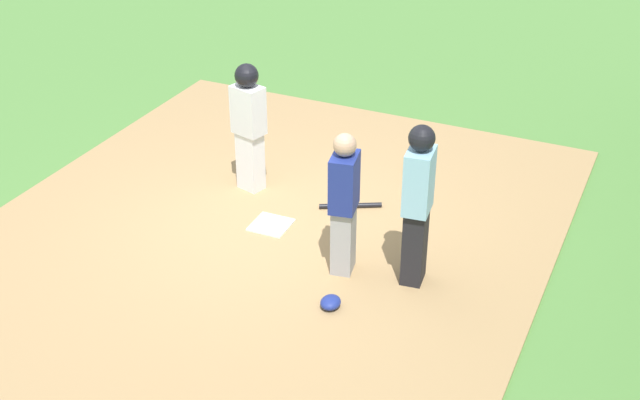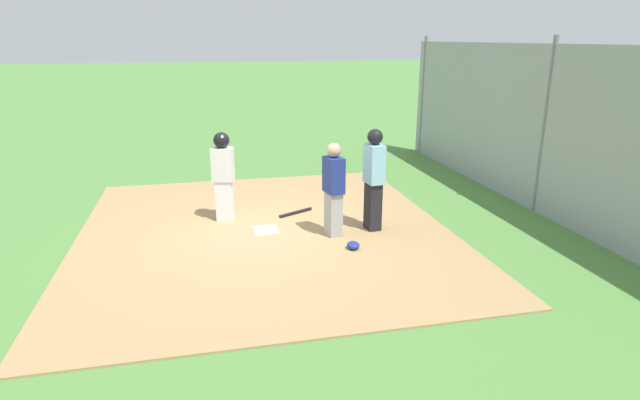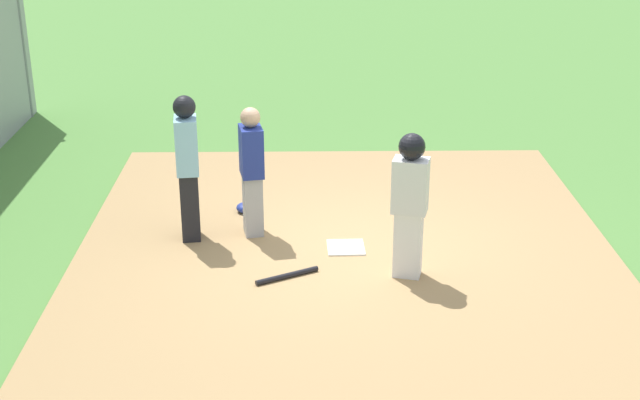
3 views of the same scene
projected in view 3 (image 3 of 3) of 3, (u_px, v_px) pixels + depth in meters
ground_plane at (346, 250)px, 10.61m from camera, size 140.00×140.00×0.00m
dirt_infield at (346, 249)px, 10.61m from camera, size 7.20×6.40×0.03m
home_plate at (346, 247)px, 10.60m from camera, size 0.45×0.45×0.02m
catcher at (252, 170)px, 10.71m from camera, size 0.42×0.33×1.61m
umpire at (188, 165)px, 10.53m from camera, size 0.41×0.30×1.80m
runner at (410, 196)px, 9.59m from camera, size 0.35×0.43×1.66m
baseball_bat at (287, 276)px, 9.86m from camera, size 0.41×0.70×0.06m
catcher_mask at (244, 208)px, 11.63m from camera, size 0.24×0.20×0.12m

